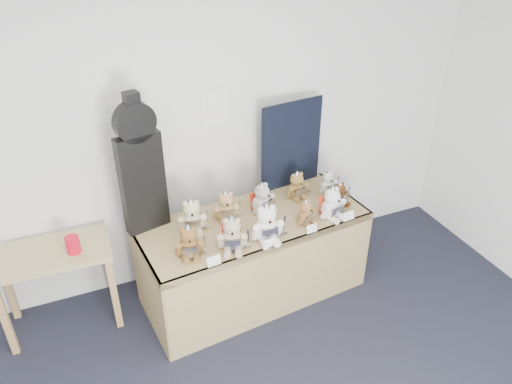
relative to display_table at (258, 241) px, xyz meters
name	(u,v)px	position (x,y,z in m)	size (l,w,h in m)	color
room_shell	(215,107)	(-0.11, 0.61, 0.91)	(6.00, 6.00, 6.00)	silver
display_table	(258,241)	(0.00, 0.00, 0.00)	(1.84, 0.91, 0.74)	olive
side_table	(54,264)	(-1.50, 0.34, -0.01)	(0.86, 0.50, 0.70)	#A18E57
guitar_case	(140,166)	(-0.78, 0.30, 0.68)	(0.34, 0.17, 1.07)	black
navy_board	(291,145)	(0.50, 0.46, 0.54)	(0.57, 0.02, 0.76)	black
red_cup	(73,245)	(-1.33, 0.26, 0.18)	(0.10, 0.10, 0.13)	red
teddy_front_far_left	(189,243)	(-0.59, -0.16, 0.27)	(0.23, 0.20, 0.28)	brown
teddy_front_left	(232,235)	(-0.28, -0.21, 0.28)	(0.24, 0.23, 0.30)	tan
teddy_front_centre	(267,224)	(-0.01, -0.19, 0.29)	(0.27, 0.22, 0.33)	white
teddy_front_right	(306,213)	(0.35, -0.12, 0.25)	(0.19, 0.18, 0.23)	brown
teddy_front_far_right	(332,204)	(0.57, -0.12, 0.28)	(0.25, 0.22, 0.29)	silver
teddy_front_end	(340,195)	(0.72, 0.01, 0.25)	(0.19, 0.18, 0.22)	#50301B
teddy_back_left	(192,217)	(-0.48, 0.12, 0.28)	(0.24, 0.22, 0.30)	beige
teddy_back_centre_left	(226,207)	(-0.19, 0.17, 0.27)	(0.22, 0.19, 0.27)	tan
teddy_back_centre_right	(263,199)	(0.11, 0.16, 0.27)	(0.23, 0.22, 0.28)	beige
teddy_back_right	(297,186)	(0.46, 0.24, 0.26)	(0.21, 0.18, 0.26)	olive
teddy_back_end	(328,183)	(0.73, 0.21, 0.25)	(0.18, 0.15, 0.22)	white
teddy_back_far_left	(195,217)	(-0.45, 0.15, 0.26)	(0.19, 0.19, 0.24)	#A4814C
entry_card_a	(214,261)	(-0.47, -0.33, 0.20)	(0.10, 0.00, 0.07)	white
entry_card_b	(270,243)	(-0.03, -0.29, 0.19)	(0.08, 0.00, 0.06)	white
entry_card_c	(312,229)	(0.33, -0.25, 0.19)	(0.09, 0.00, 0.06)	white
entry_card_d	(349,216)	(0.68, -0.22, 0.20)	(0.10, 0.00, 0.07)	white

